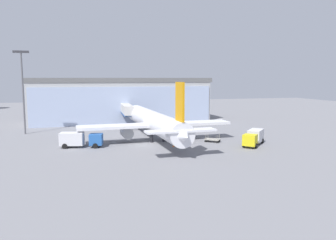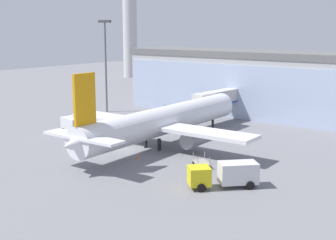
% 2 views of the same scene
% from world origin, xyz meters
% --- Properties ---
extents(ground, '(240.00, 240.00, 0.00)m').
position_xyz_m(ground, '(0.00, 0.00, 0.00)').
color(ground, slate).
extents(terminal_building, '(50.13, 14.82, 12.19)m').
position_xyz_m(terminal_building, '(0.00, 34.50, 6.10)').
color(terminal_building, '#A6A6A6').
rests_on(terminal_building, ground).
extents(jet_bridge, '(2.73, 13.97, 5.60)m').
position_xyz_m(jet_bridge, '(-0.06, 24.35, 4.23)').
color(jet_bridge, beige).
rests_on(jet_bridge, ground).
extents(apron_light_mast, '(3.20, 0.40, 17.91)m').
position_xyz_m(apron_light_mast, '(-23.01, 18.61, 10.68)').
color(apron_light_mast, '#59595E').
rests_on(apron_light_mast, ground).
extents(airplane, '(29.84, 37.05, 11.52)m').
position_xyz_m(airplane, '(2.78, 4.30, 3.54)').
color(airplane, silver).
rests_on(airplane, ground).
extents(catering_truck, '(7.59, 3.67, 2.65)m').
position_xyz_m(catering_truck, '(-11.46, 1.03, 1.47)').
color(catering_truck, '#2659A5').
rests_on(catering_truck, ground).
extents(fuel_truck, '(6.59, 6.84, 2.65)m').
position_xyz_m(fuel_truck, '(19.16, -5.03, 1.47)').
color(fuel_truck, yellow).
rests_on(fuel_truck, ground).
extents(baggage_cart, '(3.17, 3.03, 1.50)m').
position_xyz_m(baggage_cart, '(12.97, -0.50, 0.50)').
color(baggage_cart, '#9E998C').
rests_on(baggage_cart, ground).
extents(safety_cone_nose, '(0.36, 0.36, 0.55)m').
position_xyz_m(safety_cone_nose, '(4.59, -2.74, 0.28)').
color(safety_cone_nose, orange).
rests_on(safety_cone_nose, ground).
extents(safety_cone_wingtip, '(0.36, 0.36, 0.55)m').
position_xyz_m(safety_cone_wingtip, '(-12.40, 5.32, 0.28)').
color(safety_cone_wingtip, orange).
rests_on(safety_cone_wingtip, ground).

